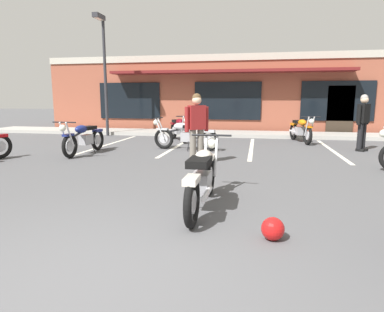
{
  "coord_description": "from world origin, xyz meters",
  "views": [
    {
      "loc": [
        1.37,
        -2.35,
        1.56
      ],
      "look_at": [
        0.25,
        3.4,
        0.55
      ],
      "focal_mm": 31.41,
      "sensor_mm": 36.0,
      "label": 1
    }
  ],
  "objects": [
    {
      "name": "person_in_shorts_foreground",
      "position": [
        4.43,
        8.39,
        0.95
      ],
      "size": [
        0.47,
        0.52,
        1.68
      ],
      "color": "black",
      "rests_on": "ground_plane"
    },
    {
      "name": "motorcycle_orange_scrambler",
      "position": [
        -3.42,
        6.3,
        0.46
      ],
      "size": [
        0.66,
        2.11,
        0.98
      ],
      "color": "black",
      "rests_on": "ground_plane"
    },
    {
      "name": "person_by_back_row",
      "position": [
        -0.02,
        5.39,
        0.95
      ],
      "size": [
        0.55,
        0.43,
        1.68
      ],
      "color": "black",
      "rests_on": "ground_plane"
    },
    {
      "name": "brick_storefront_building",
      "position": [
        0.0,
        16.12,
        1.77
      ],
      "size": [
        17.62,
        6.87,
        3.53
      ],
      "color": "brown",
      "rests_on": "ground_plane"
    },
    {
      "name": "motorcycle_blue_standard",
      "position": [
        -1.47,
        9.69,
        0.46
      ],
      "size": [
        1.27,
        1.91,
        0.98
      ],
      "color": "black",
      "rests_on": "ground_plane"
    },
    {
      "name": "motorcycle_foreground_classic",
      "position": [
        0.63,
        2.22,
        0.46
      ],
      "size": [
        0.66,
        2.11,
        0.98
      ],
      "color": "black",
      "rests_on": "ground_plane"
    },
    {
      "name": "ground_plane",
      "position": [
        0.0,
        3.87,
        0.0
      ],
      "size": [
        80.0,
        80.0,
        0.0
      ],
      "primitive_type": "plane",
      "color": "#515154"
    },
    {
      "name": "sidewalk_kerb",
      "position": [
        0.0,
        12.01,
        0.07
      ],
      "size": [
        22.0,
        1.8,
        0.14
      ],
      "primitive_type": "cube",
      "color": "#A8A59E",
      "rests_on": "ground_plane"
    },
    {
      "name": "painted_stall_lines",
      "position": [
        0.0,
        8.41,
        0.0
      ],
      "size": [
        7.38,
        4.8,
        0.01
      ],
      "color": "silver",
      "rests_on": "ground_plane"
    },
    {
      "name": "helmet_on_pavement",
      "position": [
        1.58,
        1.29,
        0.13
      ],
      "size": [
        0.26,
        0.26,
        0.26
      ],
      "color": "#B71414",
      "rests_on": "ground_plane"
    },
    {
      "name": "parking_lot_lamp_post",
      "position": [
        -4.87,
        10.8,
        3.13
      ],
      "size": [
        0.24,
        0.76,
        4.81
      ],
      "color": "#2D2D33",
      "rests_on": "ground_plane"
    },
    {
      "name": "motorcycle_red_sportbike",
      "position": [
        2.89,
        10.15,
        0.46
      ],
      "size": [
        0.87,
        2.08,
        0.98
      ],
      "color": "black",
      "rests_on": "ground_plane"
    },
    {
      "name": "motorcycle_green_cafe_racer",
      "position": [
        -0.79,
        7.6,
        0.46
      ],
      "size": [
        2.1,
        0.72,
        0.98
      ],
      "color": "black",
      "rests_on": "ground_plane"
    }
  ]
}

